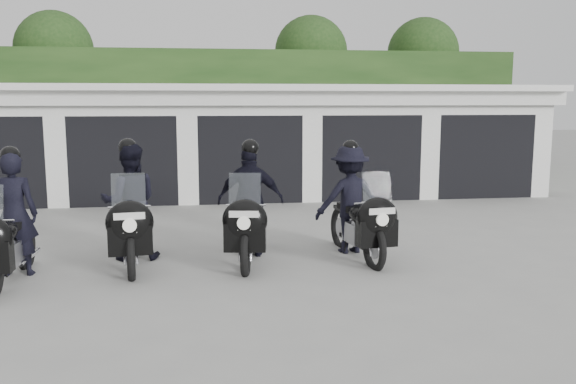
{
  "coord_description": "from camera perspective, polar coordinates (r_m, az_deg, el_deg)",
  "views": [
    {
      "loc": [
        -1.13,
        -9.66,
        2.58
      ],
      "look_at": [
        0.24,
        0.36,
        1.05
      ],
      "focal_mm": 38.0,
      "sensor_mm": 36.0,
      "label": 1
    }
  ],
  "objects": [
    {
      "name": "police_bike_d",
      "position": [
        10.23,
        6.14,
        -1.23
      ],
      "size": [
        1.26,
        2.27,
        1.98
      ],
      "rotation": [
        0.0,
        0.0,
        0.14
      ],
      "color": "black",
      "rests_on": "ground"
    },
    {
      "name": "background_vegetation",
      "position": [
        22.63,
        -4.04,
        9.06
      ],
      "size": [
        20.0,
        3.9,
        5.8
      ],
      "color": "#1A3613",
      "rests_on": "ground"
    },
    {
      "name": "garage_block",
      "position": [
        17.79,
        -4.15,
        4.86
      ],
      "size": [
        16.4,
        6.8,
        2.96
      ],
      "color": "white",
      "rests_on": "ground"
    },
    {
      "name": "police_bike_a",
      "position": [
        9.55,
        -24.75,
        -3.03
      ],
      "size": [
        0.68,
        2.28,
        1.98
      ],
      "rotation": [
        0.0,
        0.0,
        -0.01
      ],
      "color": "black",
      "rests_on": "ground"
    },
    {
      "name": "ground",
      "position": [
        10.06,
        -1.08,
        -6.26
      ],
      "size": [
        80.0,
        80.0,
        0.0
      ],
      "primitive_type": "plane",
      "color": "gray",
      "rests_on": "ground"
    },
    {
      "name": "police_bike_c",
      "position": [
        9.92,
        -3.59,
        -1.45
      ],
      "size": [
        1.17,
        2.3,
        2.01
      ],
      "rotation": [
        0.0,
        0.0,
        -0.15
      ],
      "color": "black",
      "rests_on": "ground"
    },
    {
      "name": "police_bike_b",
      "position": [
        9.98,
        -14.58,
        -1.61
      ],
      "size": [
        1.0,
        2.34,
        2.04
      ],
      "rotation": [
        0.0,
        0.0,
        0.11
      ],
      "color": "black",
      "rests_on": "ground"
    }
  ]
}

